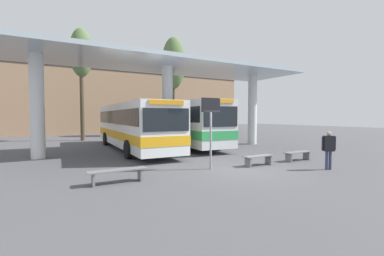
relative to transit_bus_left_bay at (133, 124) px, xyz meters
The scene contains 13 objects.
ground_plane 9.26m from the transit_bus_left_bay, 77.39° to the right, with size 100.00×100.00×0.00m, color #4C4C51.
townhouse_backdrop 17.76m from the transit_bus_left_bay, 83.37° to the left, with size 40.00×0.58×10.49m.
station_canopy 4.10m from the transit_bus_left_bay, 34.60° to the right, with size 19.96×5.87×5.79m.
transit_bus_left_bay is the anchor object (origin of this frame).
transit_bus_center_bay 3.88m from the transit_bus_left_bay, ahead, with size 3.07×11.84×3.26m.
waiting_bench_near_pillar 9.26m from the transit_bus_left_bay, 68.46° to the right, with size 1.55×0.44×0.46m.
waiting_bench_mid_platform 10.52m from the transit_bus_left_bay, 54.76° to the right, with size 1.66×0.44×0.46m.
waiting_bench_far_platform 9.12m from the transit_bus_left_bay, 109.22° to the right, with size 1.94×0.44×0.46m.
info_sign_platform 8.18m from the transit_bus_left_bay, 82.71° to the right, with size 0.90×0.09×3.02m.
pedestrian_waiting 11.88m from the transit_bus_left_bay, 63.34° to the right, with size 0.56×0.41×1.61m.
poplar_tree_behind_left 10.84m from the transit_bus_left_bay, 104.74° to the left, with size 2.03×2.03×10.34m.
poplar_tree_behind_right 14.56m from the transit_bus_left_bay, 52.55° to the left, with size 2.72×2.72×11.47m.
parked_car_street 15.88m from the transit_bus_left_bay, 58.90° to the left, with size 4.59×2.17×2.30m.
Camera 1 is at (-6.91, -8.31, 2.24)m, focal length 24.00 mm.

